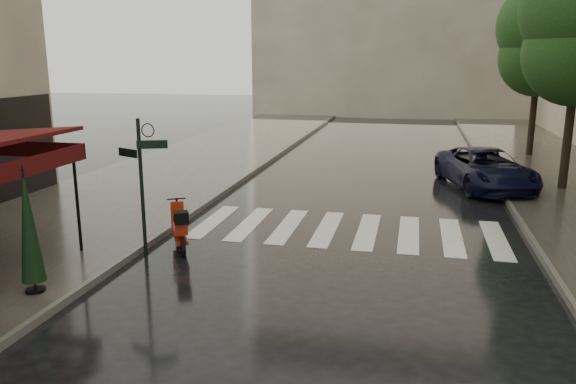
% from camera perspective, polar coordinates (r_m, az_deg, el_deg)
% --- Properties ---
extents(ground, '(120.00, 120.00, 0.00)m').
position_cam_1_polar(ground, '(10.12, -15.76, -12.46)').
color(ground, black).
rests_on(ground, ground).
extents(sidewalk_near, '(6.00, 60.00, 0.12)m').
position_cam_1_polar(sidewalk_near, '(22.31, -11.49, 2.04)').
color(sidewalk_near, '#38332D').
rests_on(sidewalk_near, ground).
extents(curb_near, '(0.12, 60.00, 0.16)m').
position_cam_1_polar(curb_near, '(21.25, -3.96, 1.76)').
color(curb_near, '#595651').
rests_on(curb_near, ground).
extents(curb_far, '(0.12, 60.00, 0.16)m').
position_cam_1_polar(curb_far, '(20.60, 20.51, 0.57)').
color(curb_far, '#595651').
rests_on(curb_far, ground).
extents(crosswalk, '(7.85, 3.20, 0.01)m').
position_cam_1_polar(crosswalk, '(14.68, 6.02, -3.83)').
color(crosswalk, silver).
rests_on(crosswalk, ground).
extents(signpost, '(1.17, 0.29, 3.10)m').
position_cam_1_polar(signpost, '(12.60, -14.66, 1.51)').
color(signpost, black).
rests_on(signpost, ground).
extents(tree_far, '(3.80, 3.80, 8.16)m').
position_cam_1_polar(tree_far, '(27.46, 24.32, 14.55)').
color(tree_far, black).
rests_on(tree_far, sidewalk_far).
extents(scooter, '(0.94, 1.49, 1.09)m').
position_cam_1_polar(scooter, '(13.24, -10.93, -3.67)').
color(scooter, black).
rests_on(scooter, ground).
extents(parked_car, '(3.48, 5.30, 1.35)m').
position_cam_1_polar(parked_car, '(20.36, 19.42, 2.25)').
color(parked_car, black).
rests_on(parked_car, ground).
extents(parasol_back, '(0.44, 0.44, 2.33)m').
position_cam_1_polar(parasol_back, '(11.18, -24.85, -3.19)').
color(parasol_back, black).
rests_on(parasol_back, sidewalk_near).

